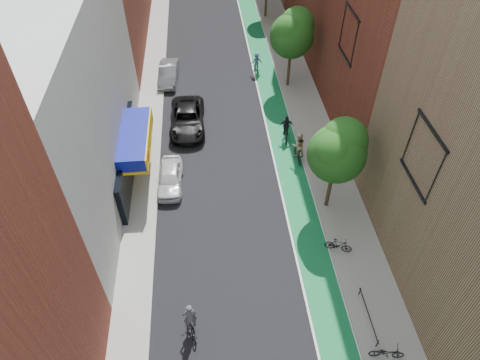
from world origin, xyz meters
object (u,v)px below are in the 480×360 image
object	(u,v)px
parked_car_black	(187,119)
cyclist_lane_far	(257,64)
parked_car_silver	(168,73)
parked_car_white	(170,177)
cyclist_lead	(191,323)
cyclist_lane_mid	(286,131)
cyclist_lane_near	(298,149)

from	to	relation	value
parked_car_black	cyclist_lane_far	size ratio (longest dim) A/B	2.89
parked_car_black	parked_car_silver	bearing A→B (deg)	104.21
parked_car_black	cyclist_lane_far	distance (m)	9.69
parked_car_white	cyclist_lead	distance (m)	10.39
parked_car_silver	cyclist_lane_mid	bearing A→B (deg)	-41.58
parked_car_black	cyclist_lane_mid	size ratio (longest dim) A/B	2.74
parked_car_black	cyclist_lane_mid	bearing A→B (deg)	-15.42
cyclist_lane_near	cyclist_lane_far	distance (m)	12.04
parked_car_silver	cyclist_lane_near	bearing A→B (deg)	-46.88
cyclist_lane_far	cyclist_lane_near	bearing A→B (deg)	87.03
cyclist_lead	cyclist_lane_far	distance (m)	24.74
parked_car_black	parked_car_silver	distance (m)	7.06
parked_car_silver	cyclist_lead	size ratio (longest dim) A/B	1.99
cyclist_lane_mid	parked_car_black	bearing A→B (deg)	-11.21
cyclist_lead	parked_car_black	bearing A→B (deg)	-103.41
cyclist_lane_near	cyclist_lane_far	xyz separation A→B (m)	(-1.44, 11.96, -0.06)
cyclist_lane_near	cyclist_lead	bearing A→B (deg)	54.28
parked_car_white	parked_car_silver	world-z (taller)	parked_car_silver
parked_car_white	parked_car_silver	distance (m)	13.09
cyclist_lead	cyclist_lane_mid	distance (m)	16.07
cyclist_lane_near	parked_car_silver	bearing A→B (deg)	-54.34
cyclist_lead	cyclist_lane_mid	size ratio (longest dim) A/B	1.07
parked_car_white	cyclist_lane_far	bearing A→B (deg)	63.63
parked_car_white	cyclist_lane_near	world-z (taller)	cyclist_lane_near
parked_car_white	cyclist_lane_near	size ratio (longest dim) A/B	1.77
cyclist_lead	cyclist_lane_near	world-z (taller)	cyclist_lane_near
parked_car_black	parked_car_silver	xyz separation A→B (m)	(-1.60, 6.88, -0.06)
parked_car_silver	parked_car_black	bearing A→B (deg)	-72.82
cyclist_lane_mid	cyclist_lane_far	bearing A→B (deg)	-78.63
cyclist_lane_mid	cyclist_lead	bearing A→B (deg)	68.79
parked_car_white	parked_car_black	bearing A→B (deg)	81.24
parked_car_white	cyclist_lead	size ratio (longest dim) A/B	1.80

